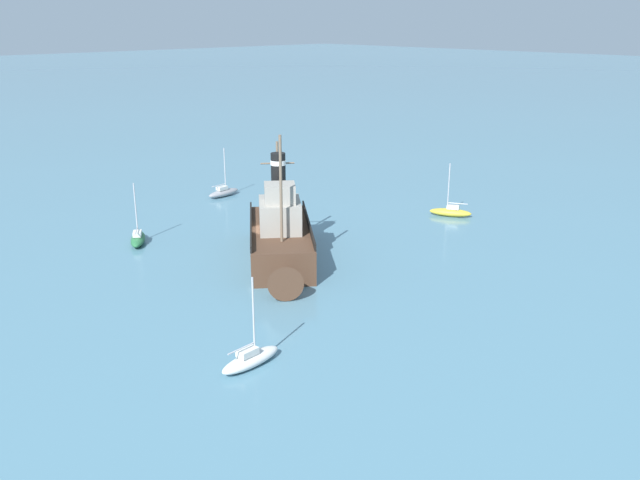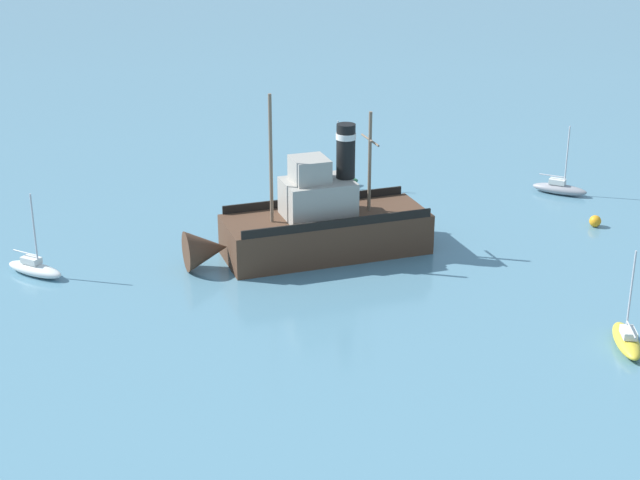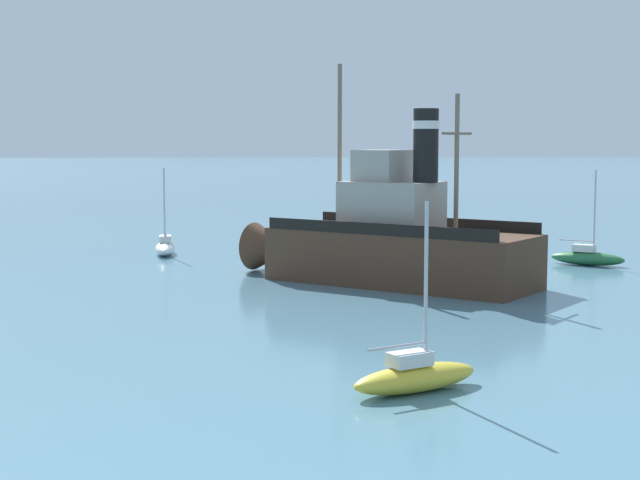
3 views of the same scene
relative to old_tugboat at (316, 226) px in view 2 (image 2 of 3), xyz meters
The scene contains 7 objects.
ground_plane 2.07m from the old_tugboat, 56.90° to the right, with size 600.00×600.00×0.00m, color teal.
old_tugboat is the anchor object (origin of this frame).
sailboat_yellow 19.09m from the old_tugboat, behind, with size 2.77×3.87×4.90m.
sailboat_white 16.22m from the old_tugboat, 43.42° to the left, with size 3.86×1.34×4.90m.
sailboat_green 12.49m from the old_tugboat, 63.02° to the right, with size 3.06×3.75×4.90m.
sailboat_grey 20.33m from the old_tugboat, 114.29° to the right, with size 3.89×1.47×4.90m.
mooring_buoy 18.42m from the old_tugboat, 132.87° to the right, with size 0.75×0.75×0.75m, color orange.
Camera 2 is at (-29.57, 46.03, 22.17)m, focal length 55.00 mm.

